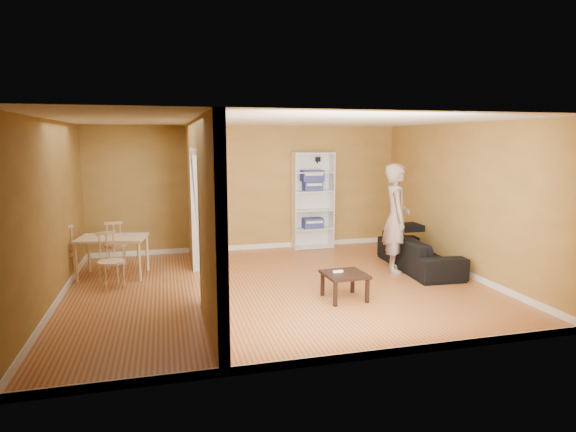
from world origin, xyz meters
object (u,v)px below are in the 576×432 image
object	(u,v)px
chair_left	(59,253)
chair_near	(111,260)
person	(397,209)
dining_table	(112,241)
sofa	(419,248)
chair_far	(116,244)
bookshelf	(312,200)
coffee_table	(345,277)

from	to	relation	value
chair_left	chair_near	size ratio (longest dim) A/B	1.05
person	dining_table	world-z (taller)	person
sofa	chair_far	distance (m)	5.52
bookshelf	dining_table	size ratio (longest dim) A/B	1.87
dining_table	chair_left	size ratio (longest dim) A/B	1.18
coffee_table	chair_near	distance (m)	3.65
dining_table	chair_far	bearing A→B (deg)	91.04
bookshelf	coffee_table	distance (m)	3.56
person	coffee_table	distance (m)	2.04
sofa	coffee_table	xyz separation A→B (m)	(-1.91, -1.26, -0.06)
coffee_table	chair_near	world-z (taller)	chair_near
coffee_table	chair_left	xyz separation A→B (m)	(-4.21, 2.06, 0.13)
person	chair_near	bearing A→B (deg)	106.81
dining_table	chair_far	distance (m)	0.65
bookshelf	chair_far	size ratio (longest dim) A/B	2.36
dining_table	chair_left	bearing A→B (deg)	-175.83
coffee_table	chair_far	size ratio (longest dim) A/B	0.68
coffee_table	dining_table	bearing A→B (deg)	147.94
chair_left	person	bearing A→B (deg)	101.65
chair_near	chair_far	bearing A→B (deg)	67.70
person	coffee_table	world-z (taller)	person
coffee_table	chair_left	world-z (taller)	chair_left
dining_table	chair_near	bearing A→B (deg)	-87.13
bookshelf	chair_near	bearing A→B (deg)	-152.97
person	bookshelf	bearing A→B (deg)	40.52
coffee_table	chair_far	distance (m)	4.37
person	chair_far	xyz separation A→B (m)	(-4.82, 1.52, -0.68)
dining_table	chair_left	xyz separation A→B (m)	(-0.82, -0.06, -0.15)
sofa	chair_left	world-z (taller)	chair_left
person	chair_left	bearing A→B (deg)	101.00
chair_far	coffee_table	bearing A→B (deg)	142.49
bookshelf	coffee_table	size ratio (longest dim) A/B	3.48
bookshelf	chair_near	world-z (taller)	bookshelf
dining_table	chair_near	distance (m)	0.70
person	chair_left	xyz separation A→B (m)	(-5.63, 0.84, -0.66)
bookshelf	chair_left	distance (m)	5.01
sofa	coffee_table	bearing A→B (deg)	126.76
sofa	person	size ratio (longest dim) A/B	0.92
bookshelf	chair_left	bearing A→B (deg)	-163.86
chair_left	sofa	bearing A→B (deg)	102.60
person	dining_table	xyz separation A→B (m)	(-4.81, 0.90, -0.51)
coffee_table	chair_far	xyz separation A→B (m)	(-3.40, 2.75, 0.10)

